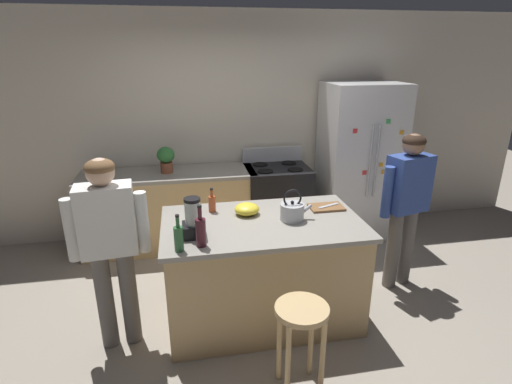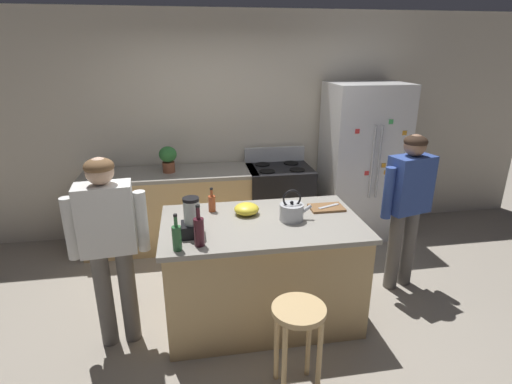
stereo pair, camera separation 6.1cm
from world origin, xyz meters
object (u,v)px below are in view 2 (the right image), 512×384
object	(u,v)px
stove_range	(279,202)
bottle_wine	(199,231)
bottle_olive_oil	(177,237)
mixing_bowl	(247,209)
person_by_island_left	(109,237)
kitchen_island	(262,270)
blender_appliance	(192,220)
refrigerator	(362,162)
potted_plant	(168,157)
bottle_cooking_sauce	(212,203)
chef_knife	(329,206)
tea_kettle	(292,211)
person_by_sink_right	(408,199)
bar_stool	(298,327)
cutting_board	(326,208)

from	to	relation	value
stove_range	bottle_wine	size ratio (longest dim) A/B	3.48
bottle_olive_oil	mixing_bowl	world-z (taller)	bottle_olive_oil
stove_range	person_by_island_left	world-z (taller)	person_by_island_left
kitchen_island	blender_appliance	size ratio (longest dim) A/B	5.37
stove_range	kitchen_island	bearing A→B (deg)	-107.85
kitchen_island	refrigerator	distance (m)	2.19
bottle_wine	bottle_olive_oil	bearing A→B (deg)	-163.42
kitchen_island	potted_plant	bearing A→B (deg)	117.51
potted_plant	bottle_cooking_sauce	size ratio (longest dim) A/B	1.39
bottle_olive_oil	chef_knife	size ratio (longest dim) A/B	1.25
blender_appliance	tea_kettle	size ratio (longest dim) A/B	1.12
kitchen_island	chef_knife	bearing A→B (deg)	15.22
mixing_bowl	tea_kettle	bearing A→B (deg)	-27.67
stove_range	person_by_sink_right	bearing A→B (deg)	-53.15
bottle_wine	person_by_sink_right	bearing A→B (deg)	16.99
kitchen_island	tea_kettle	distance (m)	0.59
kitchen_island	potted_plant	size ratio (longest dim) A/B	5.51
person_by_sink_right	tea_kettle	distance (m)	1.23
bar_stool	potted_plant	size ratio (longest dim) A/B	2.26
bar_stool	bottle_wine	world-z (taller)	bottle_wine
refrigerator	stove_range	distance (m)	1.14
blender_appliance	bottle_olive_oil	bearing A→B (deg)	-116.90
bar_stool	blender_appliance	size ratio (longest dim) A/B	2.20
potted_plant	chef_knife	world-z (taller)	potted_plant
stove_range	mixing_bowl	xyz separation A→B (m)	(-0.60, -1.35, 0.50)
bottle_cooking_sauce	tea_kettle	xyz separation A→B (m)	(0.64, -0.30, 0.00)
bottle_cooking_sauce	chef_knife	size ratio (longest dim) A/B	0.98
person_by_island_left	tea_kettle	world-z (taller)	person_by_island_left
tea_kettle	chef_knife	bearing A→B (deg)	25.71
person_by_sink_right	bottle_wine	bearing A→B (deg)	-163.01
kitchen_island	bar_stool	xyz separation A→B (m)	(0.09, -0.86, 0.06)
blender_appliance	cutting_board	distance (m)	1.24
potted_plant	chef_knife	distance (m)	2.00
refrigerator	bar_stool	bearing A→B (deg)	-121.31
stove_range	tea_kettle	bearing A→B (deg)	-99.02
bottle_wine	cutting_board	xyz separation A→B (m)	(1.14, 0.52, -0.11)
person_by_island_left	bottle_wine	distance (m)	0.71
bottle_wine	blender_appliance	bearing A→B (deg)	104.95
refrigerator	person_by_island_left	world-z (taller)	refrigerator
blender_appliance	bottle_cooking_sauce	bearing A→B (deg)	69.04
refrigerator	bottle_olive_oil	size ratio (longest dim) A/B	6.86
person_by_sink_right	chef_knife	size ratio (longest dim) A/B	7.03
mixing_bowl	chef_knife	world-z (taller)	mixing_bowl
person_by_island_left	bottle_wine	world-z (taller)	person_by_island_left
bottle_wine	mixing_bowl	bearing A→B (deg)	51.00
person_by_sink_right	cutting_board	distance (m)	0.83
kitchen_island	person_by_sink_right	distance (m)	1.54
potted_plant	bottle_wine	bearing A→B (deg)	-81.48
stove_range	tea_kettle	world-z (taller)	tea_kettle
mixing_bowl	tea_kettle	distance (m)	0.40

